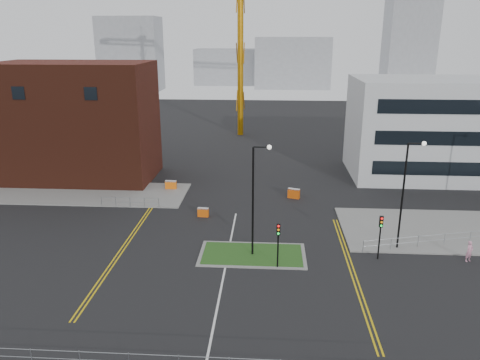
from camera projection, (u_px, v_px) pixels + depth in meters
name	position (u px, v px, depth m)	size (l,w,h in m)	color
ground	(217.00, 310.00, 30.39)	(200.00, 200.00, 0.00)	black
pavement_left	(62.00, 193.00, 52.55)	(28.00, 8.00, 0.12)	slate
pavement_right	(475.00, 231.00, 42.33)	(24.00, 10.00, 0.12)	slate
island_kerb	(252.00, 255.00, 37.87)	(8.60, 4.60, 0.08)	slate
grass_island	(252.00, 254.00, 37.86)	(8.00, 4.00, 0.12)	#1F501A
brick_building	(53.00, 123.00, 56.41)	(24.20, 10.07, 14.24)	#4C1F13
office_block	(456.00, 128.00, 57.41)	(25.00, 12.20, 12.00)	silver
streetlamp_island	(256.00, 192.00, 36.24)	(1.46, 0.36, 9.18)	black
streetlamp_right_near	(406.00, 187.00, 37.40)	(1.46, 0.36, 9.18)	black
traffic_light_island	(278.00, 237.00, 35.06)	(0.28, 0.33, 3.65)	black
traffic_light_right	(381.00, 229.00, 36.47)	(0.28, 0.33, 3.65)	black
railing_left	(130.00, 201.00, 47.98)	(6.05, 0.05, 1.10)	gray
railing_right	(471.00, 235.00, 39.83)	(19.05, 5.05, 1.10)	gray
centre_line	(220.00, 293.00, 32.29)	(0.15, 30.00, 0.01)	silver
yellow_left_a	(127.00, 241.00, 40.46)	(0.12, 24.00, 0.01)	gold
yellow_left_b	(130.00, 241.00, 40.45)	(0.12, 24.00, 0.01)	gold
yellow_right_a	(350.00, 270.00, 35.51)	(0.12, 20.00, 0.01)	gold
yellow_right_b	(354.00, 270.00, 35.49)	(0.12, 20.00, 0.01)	gold
skyline_a	(131.00, 54.00, 143.79)	(18.00, 12.00, 22.00)	gray
skyline_b	(292.00, 63.00, 151.11)	(24.00, 12.00, 16.00)	gray
skyline_c	(409.00, 44.00, 142.38)	(14.00, 12.00, 28.00)	gray
skyline_d	(239.00, 67.00, 162.34)	(30.00, 12.00, 12.00)	gray
pedestrian	(469.00, 251.00, 36.61)	(0.62, 0.41, 1.71)	pink
barrier_left	(171.00, 185.00, 53.56)	(1.28, 0.44, 1.07)	orange
barrier_mid	(203.00, 212.00, 45.67)	(1.10, 0.46, 0.90)	#E2580C
barrier_right	(294.00, 193.00, 50.78)	(1.35, 0.82, 1.08)	#D34F0B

